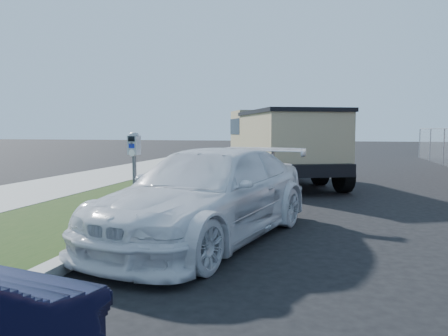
# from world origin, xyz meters

# --- Properties ---
(ground) EXTENTS (120.00, 120.00, 0.00)m
(ground) POSITION_xyz_m (0.00, 0.00, 0.00)
(ground) COLOR black
(ground) RESTS_ON ground
(streetside) EXTENTS (6.12, 50.00, 0.15)m
(streetside) POSITION_xyz_m (-5.57, 2.00, 0.07)
(streetside) COLOR gray
(streetside) RESTS_ON ground
(parking_meter) EXTENTS (0.24, 0.18, 1.56)m
(parking_meter) POSITION_xyz_m (-2.80, -0.04, 1.27)
(parking_meter) COLOR #3F4247
(parking_meter) RESTS_ON ground
(white_wagon) EXTENTS (3.15, 5.29, 1.44)m
(white_wagon) POSITION_xyz_m (-1.28, -0.55, 0.72)
(white_wagon) COLOR white
(white_wagon) RESTS_ON ground
(dump_truck) EXTENTS (4.50, 6.57, 2.43)m
(dump_truck) POSITION_xyz_m (-1.02, 7.10, 1.37)
(dump_truck) COLOR black
(dump_truck) RESTS_ON ground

